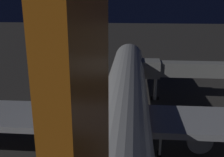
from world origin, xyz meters
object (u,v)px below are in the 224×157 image
object	(u,v)px
traffic_cone_nose_starboard	(119,79)
ground_crew_marshaller_fwd	(111,74)
jet_bridge	(200,70)
baggage_container_mid_row	(57,74)
traffic_cone_nose_port	(138,80)
airliner_at_gate	(124,109)
ground_crew_under_port_wing	(49,78)
fuel_tanker	(82,68)

from	to	relation	value
traffic_cone_nose_starboard	ground_crew_marshaller_fwd	bearing A→B (deg)	-45.64
ground_crew_marshaller_fwd	jet_bridge	bearing A→B (deg)	141.84
baggage_container_mid_row	traffic_cone_nose_port	world-z (taller)	baggage_container_mid_row
ground_crew_marshaller_fwd	traffic_cone_nose_port	xyz separation A→B (m)	(-6.33, 1.97, -0.76)
jet_bridge	baggage_container_mid_row	world-z (taller)	jet_bridge
airliner_at_gate	traffic_cone_nose_starboard	xyz separation A→B (m)	(2.20, -29.84, -5.58)
baggage_container_mid_row	ground_crew_under_port_wing	distance (m)	4.16
baggage_container_mid_row	traffic_cone_nose_starboard	xyz separation A→B (m)	(-14.69, 1.35, -0.48)
airliner_at_gate	traffic_cone_nose_starboard	bearing A→B (deg)	-85.78
baggage_container_mid_row	traffic_cone_nose_port	distance (m)	19.15
airliner_at_gate	traffic_cone_nose_starboard	world-z (taller)	airliner_at_gate
airliner_at_gate	fuel_tanker	world-z (taller)	airliner_at_gate
fuel_tanker	ground_crew_marshaller_fwd	distance (m)	7.60
traffic_cone_nose_port	traffic_cone_nose_starboard	size ratio (longest dim) A/B	1.00
jet_bridge	traffic_cone_nose_starboard	xyz separation A→B (m)	(15.02, -11.35, -5.67)
fuel_tanker	traffic_cone_nose_port	xyz separation A→B (m)	(-13.62, 4.05, -1.37)
traffic_cone_nose_port	traffic_cone_nose_starboard	distance (m)	4.40
ground_crew_marshaller_fwd	ground_crew_under_port_wing	bearing A→B (deg)	19.21
ground_crew_marshaller_fwd	traffic_cone_nose_starboard	world-z (taller)	ground_crew_marshaller_fwd
jet_bridge	traffic_cone_nose_port	distance (m)	16.54
fuel_tanker	ground_crew_marshaller_fwd	bearing A→B (deg)	164.07
traffic_cone_nose_port	traffic_cone_nose_starboard	bearing A→B (deg)	0.00
airliner_at_gate	ground_crew_marshaller_fwd	world-z (taller)	airliner_at_gate
baggage_container_mid_row	traffic_cone_nose_starboard	distance (m)	14.76
fuel_tanker	ground_crew_marshaller_fwd	size ratio (longest dim) A/B	3.53
ground_crew_under_port_wing	traffic_cone_nose_port	bearing A→B (deg)	-172.14
airliner_at_gate	fuel_tanker	bearing A→B (deg)	-71.38
ground_crew_marshaller_fwd	traffic_cone_nose_port	size ratio (longest dim) A/B	3.42
baggage_container_mid_row	ground_crew_marshaller_fwd	bearing A→B (deg)	-177.20
baggage_container_mid_row	ground_crew_marshaller_fwd	distance (m)	12.78
ground_crew_under_port_wing	traffic_cone_nose_port	distance (m)	20.05
jet_bridge	traffic_cone_nose_starboard	distance (m)	19.66
airliner_at_gate	jet_bridge	size ratio (longest dim) A/B	2.56
ground_crew_under_port_wing	traffic_cone_nose_port	size ratio (longest dim) A/B	3.23
jet_bridge	traffic_cone_nose_starboard	world-z (taller)	jet_bridge
traffic_cone_nose_starboard	airliner_at_gate	bearing A→B (deg)	94.22
ground_crew_marshaller_fwd	ground_crew_under_port_wing	xyz separation A→B (m)	(13.52, 4.71, -0.06)
ground_crew_marshaller_fwd	ground_crew_under_port_wing	size ratio (longest dim) A/B	1.06
airliner_at_gate	traffic_cone_nose_port	size ratio (longest dim) A/B	112.26
jet_bridge	airliner_at_gate	bearing A→B (deg)	55.26
airliner_at_gate	ground_crew_marshaller_fwd	bearing A→B (deg)	-82.60
traffic_cone_nose_port	baggage_container_mid_row	bearing A→B (deg)	-4.04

